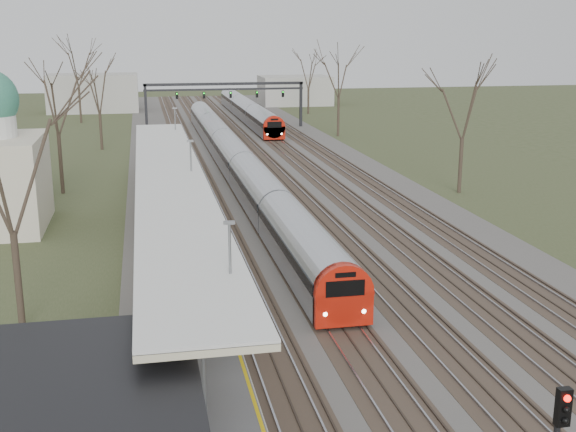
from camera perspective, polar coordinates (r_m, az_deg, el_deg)
name	(u,v)px	position (r m, az deg, el deg)	size (l,w,h in m)	color
track_bed	(263,169)	(67.49, -2.02, 3.71)	(24.00, 160.00, 0.22)	#474442
platform	(169,215)	(49.45, -9.36, 0.10)	(3.50, 69.00, 1.00)	#9E9B93
canopy	(170,178)	(44.30, -9.30, 2.99)	(4.10, 50.00, 3.11)	slate
signal_gantry	(225,92)	(96.35, -5.00, 9.77)	(21.00, 0.59, 6.08)	black
tree_west_near	(7,165)	(31.38, -21.34, 3.77)	(5.00, 5.00, 10.30)	#2D231C
tree_west_far	(55,92)	(58.98, -17.92, 9.30)	(5.50, 5.50, 11.33)	#2D231C
tree_east_far	(464,101)	(58.13, 13.76, 8.79)	(5.00, 5.00, 10.30)	#2D231C
train_near	(234,156)	(66.39, -4.32, 4.74)	(2.62, 75.21, 3.05)	#A9ABB3
train_far	(247,110)	(106.46, -3.27, 8.38)	(2.62, 45.21, 3.05)	#A9ABB3
passenger	(201,316)	(28.41, -6.93, -7.85)	(0.60, 0.40, 1.66)	#332A53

